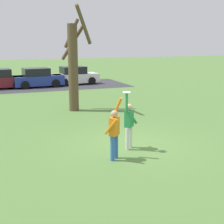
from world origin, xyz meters
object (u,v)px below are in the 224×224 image
person_defender (114,131)px  parked_car_white (74,76)px  bare_tree_tall (74,63)px  person_catcher (129,122)px  parked_car_blue (38,78)px  frisbee_disc (127,92)px

person_defender → parked_car_white: bearing=36.7°
parked_car_white → bare_tree_tall: (-2.89, -10.91, 1.89)m
person_catcher → parked_car_white: size_ratio=0.49×
bare_tree_tall → person_defender: bearing=-95.6°
person_defender → parked_car_blue: 18.28m
person_catcher → frisbee_disc: 1.13m
frisbee_disc → bare_tree_tall: bearing=89.6°
parked_car_white → bare_tree_tall: size_ratio=0.75×
parked_car_white → parked_car_blue: bearing=-174.3°
person_catcher → parked_car_blue: size_ratio=0.49×
bare_tree_tall → frisbee_disc: bearing=-90.4°
person_defender → parked_car_blue: bearing=46.7°
person_defender → frisbee_disc: bearing=0.0°
person_catcher → frisbee_disc: size_ratio=7.41×
parked_car_white → person_defender: bearing=-105.1°
parked_car_blue → parked_car_white: size_ratio=1.00×
parked_car_blue → bare_tree_tall: size_ratio=0.75×
person_catcher → bare_tree_tall: size_ratio=0.37×
parked_car_blue → parked_car_white: bearing=5.7°
person_catcher → person_defender: person_catcher is taller
person_defender → frisbee_disc: size_ratio=7.29×
frisbee_disc → parked_car_blue: size_ratio=0.07×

